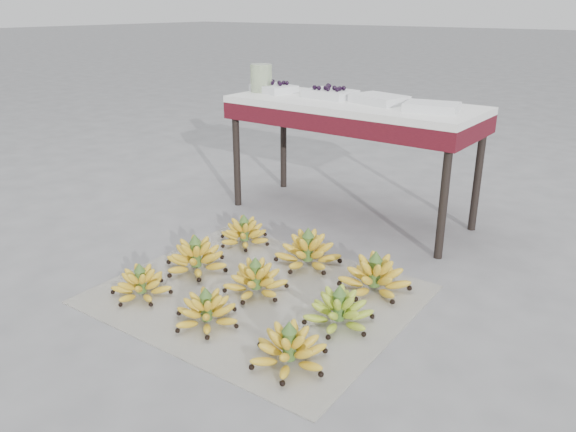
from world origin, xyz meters
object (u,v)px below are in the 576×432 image
Objects in this scene: bunch_mid_center at (256,280)px; bunch_mid_right at (339,311)px; newspaper_mat at (257,294)px; bunch_back_left at (244,234)px; vendor_table at (352,115)px; bunch_front_center at (207,311)px; bunch_front_right at (289,349)px; bunch_back_center at (308,252)px; bunch_front_left at (141,285)px; bunch_mid_left at (196,258)px; tray_left at (330,93)px; bunch_back_right at (375,277)px; glass_jar at (261,78)px; tray_far_right at (432,107)px; tray_right at (379,99)px; tray_far_left at (274,88)px.

bunch_mid_right is at bearing 23.99° from bunch_mid_center.
newspaper_mat is 4.57× the size of bunch_back_left.
vendor_table is (-0.19, 1.06, 0.59)m from newspaper_mat.
vendor_table is (-0.18, 1.36, 0.54)m from bunch_front_center.
bunch_back_center is (-0.40, 0.69, 0.01)m from bunch_front_right.
bunch_front_left is 0.79m from bunch_front_right.
tray_left is at bearing 94.35° from bunch_mid_left.
vendor_table reaches higher than bunch_mid_center.
bunch_back_right reaches higher than bunch_mid_center.
glass_jar is (-0.79, 1.02, 0.69)m from bunch_mid_center.
bunch_mid_right is 1.19× the size of tray_far_right.
bunch_mid_left reaches higher than newspaper_mat.
bunch_front_right is at bearing -17.15° from bunch_mid_left.
bunch_front_right reaches higher than bunch_front_center.
bunch_front_left is 0.98× the size of tray_left.
tray_far_right is (0.47, -0.03, 0.10)m from vendor_table.
bunch_front_right is 0.85× the size of bunch_back_center.
tray_left is 0.32m from tray_right.
glass_jar is at bearing 116.74° from bunch_front_center.
glass_jar is (-0.43, 1.02, 0.69)m from bunch_mid_left.
bunch_front_left is at bearing -141.31° from bunch_mid_right.
bunch_mid_right reaches higher than bunch_front_center.
bunch_back_center is at bearing -86.69° from tray_right.
tray_far_left reaches higher than bunch_mid_center.
tray_far_right is (0.28, 0.66, 0.62)m from bunch_back_center.
bunch_front_right is 1.94m from glass_jar.
glass_jar reaches higher than tray_far_right.
bunch_back_left is (-0.81, 0.70, -0.00)m from bunch_front_right.
tray_left is 0.46m from glass_jar.
tray_right is (0.71, 0.01, -0.00)m from tray_far_left.
tray_far_left is at bearing 178.45° from vendor_table.
bunch_mid_center is 1.05× the size of bunch_mid_right.
bunch_mid_left is 1.10× the size of tray_far_left.
bunch_front_left is at bearing -147.85° from bunch_back_right.
bunch_mid_right is at bearing 12.92° from bunch_front_left.
newspaper_mat is 1.28m from tray_right.
glass_jar is (-1.19, 0.70, 0.68)m from bunch_back_right.
tray_far_left is 0.71m from tray_right.
tray_right is (0.34, 1.07, 0.63)m from bunch_mid_left.
bunch_mid_right is at bearing -62.69° from bunch_back_center.
bunch_front_right is (0.79, -0.01, 0.01)m from bunch_front_left.
vendor_table is at bearing 128.51° from bunch_front_right.
glass_jar is (-1.21, 1.02, 0.69)m from bunch_mid_right.
bunch_back_left is at bearing 172.26° from bunch_mid_right.
bunch_back_right is 1.16× the size of tray_far_left.
newspaper_mat is 7.68× the size of glass_jar.
bunch_back_center is 1.16× the size of bunch_back_right.
tray_far_left is at bearing 35.16° from glass_jar.
bunch_back_right is 1.49m from tray_far_left.
bunch_front_right is at bearing -38.08° from newspaper_mat.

